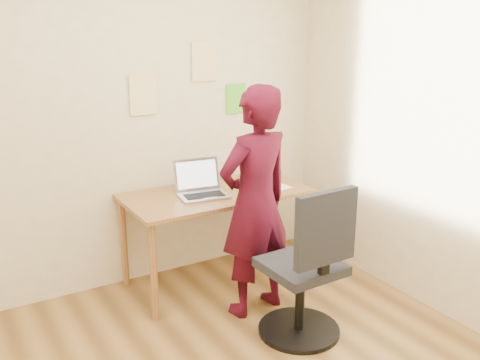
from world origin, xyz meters
TOP-DOWN VIEW (x-y plane):
  - room at (0.00, 0.00)m, footprint 3.58×3.58m
  - desk at (0.63, 1.38)m, footprint 1.40×0.70m
  - laptop at (0.50, 1.37)m, footprint 0.40×0.36m
  - paper_sheet at (1.08, 1.31)m, footprint 0.24×0.32m
  - phone at (0.90, 1.17)m, footprint 0.11×0.15m
  - wall_note_left at (0.22, 1.74)m, footprint 0.21×0.00m
  - wall_note_mid at (0.73, 1.74)m, footprint 0.21×0.00m
  - wall_note_right at (1.02, 1.74)m, footprint 0.18×0.00m
  - office_chair at (0.74, 0.37)m, footprint 0.54×0.54m
  - person at (0.65, 0.85)m, footprint 0.63×0.46m

SIDE VIEW (x-z plane):
  - office_chair at x=0.74m, z-range -0.08..0.96m
  - desk at x=0.63m, z-range 0.28..1.02m
  - paper_sheet at x=1.08m, z-range 0.74..0.74m
  - phone at x=0.90m, z-range 0.74..0.75m
  - laptop at x=0.50m, z-range 0.67..0.92m
  - person at x=0.65m, z-range 0.00..1.61m
  - room at x=0.00m, z-range -0.04..2.74m
  - wall_note_right at x=1.02m, z-range 1.26..1.50m
  - wall_note_left at x=0.22m, z-range 1.32..1.62m
  - wall_note_mid at x=0.73m, z-range 1.54..1.84m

